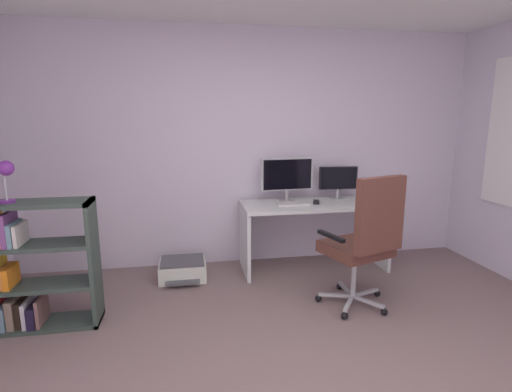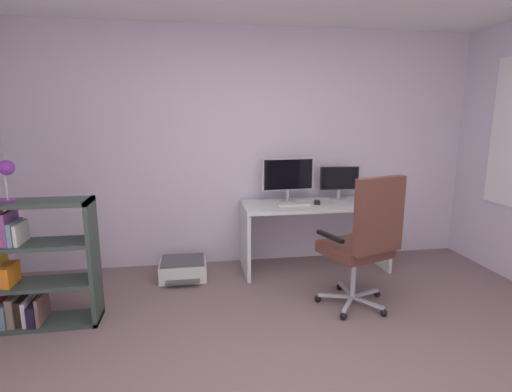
{
  "view_description": "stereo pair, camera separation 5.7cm",
  "coord_description": "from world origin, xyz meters",
  "views": [
    {
      "loc": [
        -0.69,
        -1.78,
        1.63
      ],
      "look_at": [
        -0.05,
        1.81,
        0.89
      ],
      "focal_mm": 27.36,
      "sensor_mm": 36.0,
      "label": 1
    },
    {
      "loc": [
        -0.63,
        -1.79,
        1.63
      ],
      "look_at": [
        -0.05,
        1.81,
        0.89
      ],
      "focal_mm": 27.36,
      "sensor_mm": 36.0,
      "label": 2
    }
  ],
  "objects": [
    {
      "name": "monitor_secondary",
      "position": [
        0.95,
        2.26,
        0.94
      ],
      "size": [
        0.43,
        0.18,
        0.36
      ],
      "color": "#B2B5B7",
      "rests_on": "desk"
    },
    {
      "name": "bookshelf",
      "position": [
        -1.95,
        1.3,
        0.47
      ],
      "size": [
        0.85,
        0.29,
        1.01
      ],
      "color": "#334239",
      "rests_on": "ground"
    },
    {
      "name": "desk",
      "position": [
        0.63,
        2.11,
        0.54
      ],
      "size": [
        1.54,
        0.62,
        0.73
      ],
      "color": "silver",
      "rests_on": "ground"
    },
    {
      "name": "computer_mouse",
      "position": [
        0.64,
        2.08,
        0.74
      ],
      "size": [
        0.09,
        0.11,
        0.03
      ],
      "primitive_type": "cube",
      "rotation": [
        0.0,
        0.0,
        -0.28
      ],
      "color": "black",
      "rests_on": "desk"
    },
    {
      "name": "keyboard",
      "position": [
        0.38,
        2.06,
        0.74
      ],
      "size": [
        0.34,
        0.14,
        0.02
      ],
      "primitive_type": "cube",
      "rotation": [
        0.0,
        0.0,
        0.04
      ],
      "color": "silver",
      "rests_on": "desk"
    },
    {
      "name": "printer",
      "position": [
        -0.78,
        2.05,
        0.1
      ],
      "size": [
        0.47,
        0.46,
        0.2
      ],
      "color": "silver",
      "rests_on": "ground"
    },
    {
      "name": "monitor_main",
      "position": [
        0.37,
        2.26,
        1.01
      ],
      "size": [
        0.58,
        0.18,
        0.47
      ],
      "color": "#B2B5B7",
      "rests_on": "desk"
    },
    {
      "name": "office_chair",
      "position": [
        0.75,
        1.12,
        0.64
      ],
      "size": [
        0.65,
        0.68,
        1.17
      ],
      "color": "#B7BABC",
      "rests_on": "ground"
    },
    {
      "name": "desk_lamp",
      "position": [
        -1.99,
        1.3,
        1.23
      ],
      "size": [
        0.13,
        0.11,
        0.31
      ],
      "color": "#782F97",
      "rests_on": "bookshelf"
    },
    {
      "name": "wall_back",
      "position": [
        0.0,
        2.51,
        1.28
      ],
      "size": [
        5.02,
        0.1,
        2.57
      ],
      "primitive_type": "cube",
      "color": "silver",
      "rests_on": "ground"
    }
  ]
}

